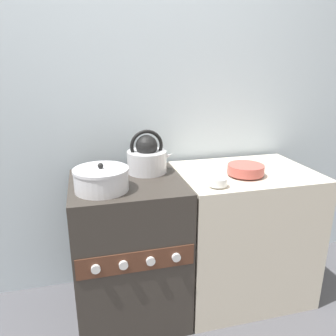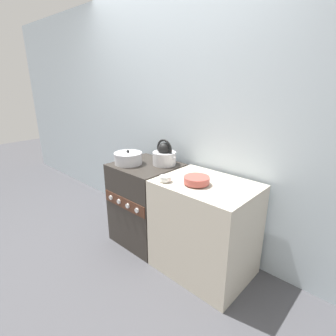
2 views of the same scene
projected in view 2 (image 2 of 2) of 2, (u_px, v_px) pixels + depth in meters
ground_plane at (127, 250)px, 2.63m from camera, size 12.00×12.00×0.00m
wall_back at (172, 118)px, 2.69m from camera, size 7.00×0.06×2.50m
stove at (147, 203)px, 2.69m from camera, size 0.60×0.59×0.84m
counter at (205, 228)px, 2.24m from camera, size 0.80×0.60×0.83m
kettle at (165, 156)px, 2.52m from camera, size 0.28×0.23×0.25m
cooking_pot at (128, 158)px, 2.55m from camera, size 0.27×0.27×0.14m
enamel_bowl at (197, 180)px, 2.07m from camera, size 0.21×0.21×0.06m
small_ceramic_bowl at (165, 178)px, 2.13m from camera, size 0.09×0.09×0.05m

